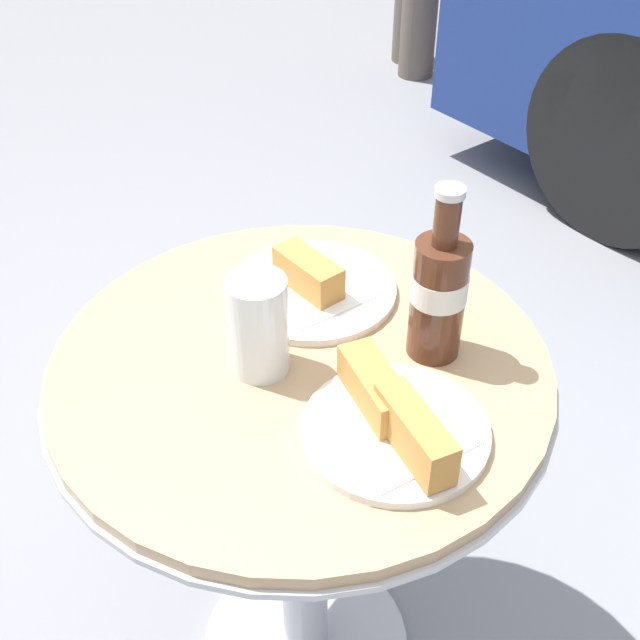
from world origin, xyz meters
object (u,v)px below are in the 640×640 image
at_px(bistro_table, 302,453).
at_px(lunch_plate_far, 394,422).
at_px(lunch_plate_near, 311,285).
at_px(drinking_glass, 259,329).
at_px(cola_bottle_left, 439,292).

relative_size(bistro_table, lunch_plate_far, 3.19).
bearing_deg(bistro_table, lunch_plate_near, 137.26).
distance_m(bistro_table, drinking_glass, 0.25).
distance_m(bistro_table, cola_bottle_left, 0.33).
relative_size(bistro_table, drinking_glass, 5.26).
xyz_separation_m(bistro_table, lunch_plate_far, (0.18, 0.01, 0.21)).
relative_size(cola_bottle_left, lunch_plate_near, 1.00).
xyz_separation_m(drinking_glass, lunch_plate_far, (0.20, 0.06, -0.04)).
height_order(cola_bottle_left, drinking_glass, cola_bottle_left).
height_order(cola_bottle_left, lunch_plate_far, cola_bottle_left).
xyz_separation_m(bistro_table, drinking_glass, (-0.02, -0.05, 0.25)).
distance_m(lunch_plate_near, lunch_plate_far, 0.30).
bearing_deg(drinking_glass, bistro_table, 68.01).
bearing_deg(cola_bottle_left, lunch_plate_far, -59.64).
height_order(bistro_table, lunch_plate_near, lunch_plate_near).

